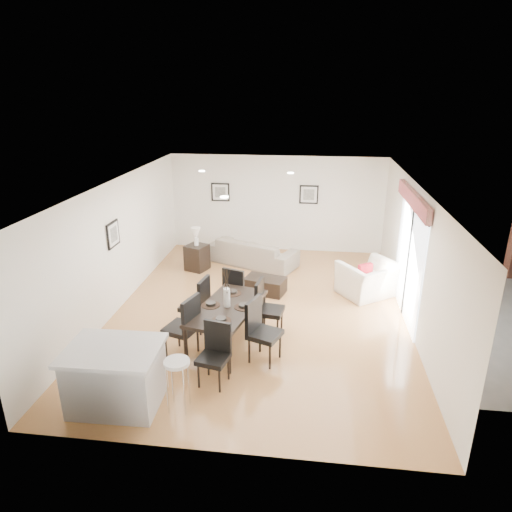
# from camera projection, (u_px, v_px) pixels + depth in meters

# --- Properties ---
(ground) EXTENTS (8.00, 8.00, 0.00)m
(ground) POSITION_uv_depth(u_px,v_px,m) (260.00, 311.00, 9.62)
(ground) COLOR tan
(ground) RESTS_ON ground
(wall_back) EXTENTS (6.00, 0.04, 2.70)m
(wall_back) POSITION_uv_depth(u_px,v_px,m) (276.00, 204.00, 12.88)
(wall_back) COLOR white
(wall_back) RESTS_ON ground
(wall_front) EXTENTS (6.00, 0.04, 2.70)m
(wall_front) POSITION_uv_depth(u_px,v_px,m) (220.00, 363.00, 5.43)
(wall_front) COLOR white
(wall_front) RESTS_ON ground
(wall_left) EXTENTS (0.04, 8.00, 2.70)m
(wall_left) POSITION_uv_depth(u_px,v_px,m) (117.00, 245.00, 9.51)
(wall_left) COLOR white
(wall_left) RESTS_ON ground
(wall_right) EXTENTS (0.04, 8.00, 2.70)m
(wall_right) POSITION_uv_depth(u_px,v_px,m) (414.00, 258.00, 8.80)
(wall_right) COLOR white
(wall_right) RESTS_ON ground
(ceiling) EXTENTS (6.00, 8.00, 0.02)m
(ceiling) POSITION_uv_depth(u_px,v_px,m) (260.00, 185.00, 8.69)
(ceiling) COLOR white
(ceiling) RESTS_ON wall_back
(sofa) EXTENTS (2.52, 1.78, 0.69)m
(sofa) POSITION_uv_depth(u_px,v_px,m) (253.00, 252.00, 12.10)
(sofa) COLOR gray
(sofa) RESTS_ON ground
(armchair) EXTENTS (1.57, 1.54, 0.77)m
(armchair) POSITION_uv_depth(u_px,v_px,m) (369.00, 279.00, 10.25)
(armchair) COLOR silver
(armchair) RESTS_ON ground
(dining_table) EXTENTS (1.30, 1.99, 0.76)m
(dining_table) POSITION_uv_depth(u_px,v_px,m) (227.00, 310.00, 8.18)
(dining_table) COLOR black
(dining_table) RESTS_ON ground
(dining_chair_wnear) EXTENTS (0.64, 0.64, 1.14)m
(dining_chair_wnear) POSITION_uv_depth(u_px,v_px,m) (186.00, 323.00, 7.82)
(dining_chair_wnear) COLOR black
(dining_chair_wnear) RESTS_ON ground
(dining_chair_wfar) EXTENTS (0.56, 0.56, 1.09)m
(dining_chair_wfar) POSITION_uv_depth(u_px,v_px,m) (199.00, 301.00, 8.69)
(dining_chair_wfar) COLOR black
(dining_chair_wfar) RESTS_ON ground
(dining_chair_enear) EXTENTS (0.65, 0.65, 1.12)m
(dining_chair_enear) POSITION_uv_depth(u_px,v_px,m) (260.00, 327.00, 7.73)
(dining_chair_enear) COLOR black
(dining_chair_enear) RESTS_ON ground
(dining_chair_efar) EXTENTS (0.55, 0.55, 1.08)m
(dining_chair_efar) POSITION_uv_depth(u_px,v_px,m) (265.00, 305.00, 8.57)
(dining_chair_efar) COLOR black
(dining_chair_efar) RESTS_ON ground
(dining_chair_head) EXTENTS (0.54, 0.54, 1.01)m
(dining_chair_head) POSITION_uv_depth(u_px,v_px,m) (215.00, 350.00, 7.16)
(dining_chair_head) COLOR black
(dining_chair_head) RESTS_ON ground
(dining_chair_foot) EXTENTS (0.60, 0.60, 1.06)m
(dining_chair_foot) POSITION_uv_depth(u_px,v_px,m) (236.00, 289.00, 9.27)
(dining_chair_foot) COLOR black
(dining_chair_foot) RESTS_ON ground
(vase) EXTENTS (0.94, 1.44, 0.73)m
(vase) POSITION_uv_depth(u_px,v_px,m) (227.00, 291.00, 8.05)
(vase) COLOR white
(vase) RESTS_ON dining_table
(coffee_table) EXTENTS (1.01, 0.75, 0.36)m
(coffee_table) POSITION_uv_depth(u_px,v_px,m) (265.00, 285.00, 10.45)
(coffee_table) COLOR black
(coffee_table) RESTS_ON ground
(side_table) EXTENTS (0.64, 0.64, 0.66)m
(side_table) POSITION_uv_depth(u_px,v_px,m) (197.00, 257.00, 11.73)
(side_table) COLOR black
(side_table) RESTS_ON ground
(table_lamp) EXTENTS (0.25, 0.25, 0.47)m
(table_lamp) POSITION_uv_depth(u_px,v_px,m) (196.00, 234.00, 11.51)
(table_lamp) COLOR white
(table_lamp) RESTS_ON side_table
(cushion) EXTENTS (0.35, 0.29, 0.35)m
(cushion) POSITION_uv_depth(u_px,v_px,m) (365.00, 272.00, 10.08)
(cushion) COLOR #A61521
(cushion) RESTS_ON armchair
(kitchen_island) EXTENTS (1.38, 1.07, 0.95)m
(kitchen_island) POSITION_uv_depth(u_px,v_px,m) (116.00, 376.00, 6.66)
(kitchen_island) COLOR #B8B8BA
(kitchen_island) RESTS_ON ground
(bar_stool) EXTENTS (0.37, 0.37, 0.82)m
(bar_stool) POSITION_uv_depth(u_px,v_px,m) (177.00, 368.00, 6.47)
(bar_stool) COLOR silver
(bar_stool) RESTS_ON ground
(framed_print_back_left) EXTENTS (0.52, 0.04, 0.52)m
(framed_print_back_left) POSITION_uv_depth(u_px,v_px,m) (220.00, 192.00, 12.93)
(framed_print_back_left) COLOR black
(framed_print_back_left) RESTS_ON wall_back
(framed_print_back_right) EXTENTS (0.52, 0.04, 0.52)m
(framed_print_back_right) POSITION_uv_depth(u_px,v_px,m) (309.00, 195.00, 12.64)
(framed_print_back_right) COLOR black
(framed_print_back_right) RESTS_ON wall_back
(framed_print_left_wall) EXTENTS (0.04, 0.52, 0.52)m
(framed_print_left_wall) POSITION_uv_depth(u_px,v_px,m) (113.00, 234.00, 9.22)
(framed_print_left_wall) COLOR black
(framed_print_left_wall) RESTS_ON wall_left
(sliding_door) EXTENTS (0.12, 2.70, 2.57)m
(sliding_door) POSITION_uv_depth(u_px,v_px,m) (410.00, 237.00, 8.98)
(sliding_door) COLOR white
(sliding_door) RESTS_ON wall_right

